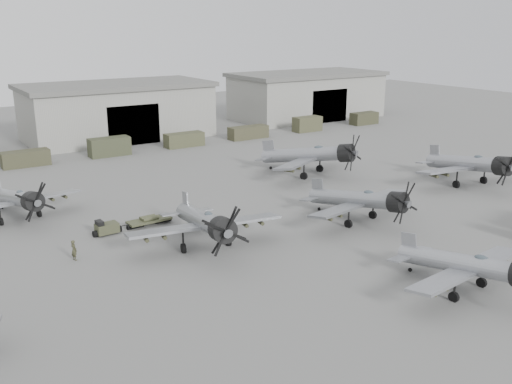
% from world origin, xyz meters
% --- Properties ---
extents(ground, '(220.00, 220.00, 0.00)m').
position_xyz_m(ground, '(0.00, 0.00, 0.00)').
color(ground, slate).
rests_on(ground, ground).
extents(hangar_center, '(29.00, 14.80, 8.70)m').
position_xyz_m(hangar_center, '(0.00, 61.96, 4.37)').
color(hangar_center, gray).
rests_on(hangar_center, ground).
extents(hangar_right, '(29.00, 14.80, 8.70)m').
position_xyz_m(hangar_right, '(38.00, 61.96, 4.37)').
color(hangar_right, gray).
rests_on(hangar_right, ground).
extents(support_truck_2, '(5.89, 2.20, 2.02)m').
position_xyz_m(support_truck_2, '(-16.76, 50.00, 1.01)').
color(support_truck_2, '#3A3B26').
rests_on(support_truck_2, ground).
extents(support_truck_3, '(5.59, 2.20, 2.55)m').
position_xyz_m(support_truck_3, '(-5.68, 50.00, 1.27)').
color(support_truck_3, '#373B27').
rests_on(support_truck_3, ground).
extents(support_truck_4, '(5.83, 2.20, 2.05)m').
position_xyz_m(support_truck_4, '(5.74, 50.00, 1.02)').
color(support_truck_4, '#43442D').
rests_on(support_truck_4, ground).
extents(support_truck_5, '(6.50, 2.20, 1.99)m').
position_xyz_m(support_truck_5, '(17.02, 50.00, 1.00)').
color(support_truck_5, '#3E3D29').
rests_on(support_truck_5, ground).
extents(support_truck_6, '(4.93, 2.20, 2.49)m').
position_xyz_m(support_truck_6, '(28.88, 50.00, 1.24)').
color(support_truck_6, '#44442C').
rests_on(support_truck_6, ground).
extents(support_truck_7, '(5.23, 2.20, 2.16)m').
position_xyz_m(support_truck_7, '(41.96, 50.00, 1.08)').
color(support_truck_7, '#373824').
rests_on(support_truck_7, ground).
extents(aircraft_near_1, '(11.44, 10.29, 4.55)m').
position_xyz_m(aircraft_near_1, '(0.44, -4.37, 2.07)').
color(aircraft_near_1, '#9A9CA2').
rests_on(aircraft_near_1, ground).
extents(aircraft_mid_1, '(12.87, 11.59, 5.11)m').
position_xyz_m(aircraft_mid_1, '(-10.65, 12.39, 2.32)').
color(aircraft_mid_1, gray).
rests_on(aircraft_mid_1, ground).
extents(aircraft_mid_2, '(12.27, 11.04, 4.87)m').
position_xyz_m(aircraft_mid_2, '(4.32, 10.26, 2.21)').
color(aircraft_mid_2, gray).
rests_on(aircraft_mid_2, ground).
extents(aircraft_mid_3, '(13.83, 12.45, 5.49)m').
position_xyz_m(aircraft_mid_3, '(23.38, 12.89, 2.50)').
color(aircraft_mid_3, '#95979D').
rests_on(aircraft_mid_3, ground).
extents(aircraft_far_0, '(11.74, 10.57, 4.66)m').
position_xyz_m(aircraft_far_0, '(-21.83, 27.90, 2.12)').
color(aircraft_far_0, gray).
rests_on(aircraft_far_0, ground).
extents(aircraft_far_1, '(13.67, 12.40, 5.61)m').
position_xyz_m(aircraft_far_1, '(11.25, 26.19, 2.55)').
color(aircraft_far_1, gray).
rests_on(aircraft_far_1, ground).
extents(tug_trailer, '(6.99, 1.67, 1.40)m').
position_xyz_m(tug_trailer, '(-14.76, 20.26, 0.52)').
color(tug_trailer, '#3C3F29').
rests_on(tug_trailer, ground).
extents(ground_crew, '(0.54, 0.68, 1.64)m').
position_xyz_m(ground_crew, '(-20.27, 16.07, 0.82)').
color(ground_crew, '#3A3A25').
rests_on(ground_crew, ground).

